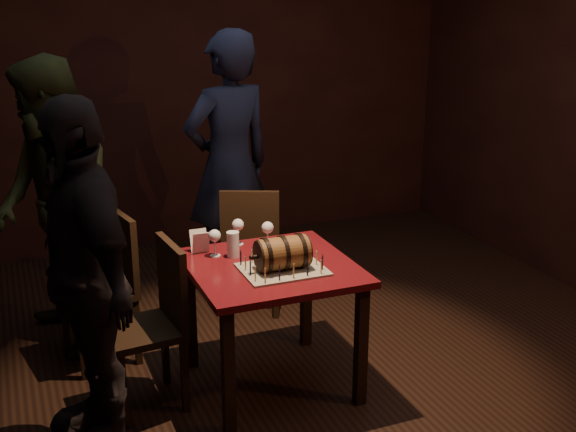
% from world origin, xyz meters
% --- Properties ---
extents(room_shell, '(5.04, 5.04, 2.80)m').
position_xyz_m(room_shell, '(0.00, 0.00, 1.40)').
color(room_shell, black).
rests_on(room_shell, ground).
extents(pub_table, '(0.90, 0.90, 0.75)m').
position_xyz_m(pub_table, '(-0.17, -0.16, 0.64)').
color(pub_table, '#450B11').
rests_on(pub_table, ground).
extents(cake_board, '(0.45, 0.35, 0.01)m').
position_xyz_m(cake_board, '(-0.14, -0.27, 0.76)').
color(cake_board, gray).
rests_on(cake_board, pub_table).
extents(barrel_cake, '(0.34, 0.20, 0.20)m').
position_xyz_m(barrel_cake, '(-0.14, -0.27, 0.85)').
color(barrel_cake, brown).
rests_on(barrel_cake, cake_board).
extents(birthday_candles, '(0.40, 0.30, 0.09)m').
position_xyz_m(birthday_candles, '(-0.14, -0.27, 0.80)').
color(birthday_candles, '#DBD283').
rests_on(birthday_candles, cake_board).
extents(wine_glass_left, '(0.07, 0.07, 0.16)m').
position_xyz_m(wine_glass_left, '(-0.42, 0.08, 0.87)').
color(wine_glass_left, silver).
rests_on(wine_glass_left, pub_table).
extents(wine_glass_mid, '(0.07, 0.07, 0.16)m').
position_xyz_m(wine_glass_mid, '(-0.23, 0.22, 0.87)').
color(wine_glass_mid, silver).
rests_on(wine_glass_mid, pub_table).
extents(wine_glass_right, '(0.07, 0.07, 0.16)m').
position_xyz_m(wine_glass_right, '(-0.09, 0.10, 0.87)').
color(wine_glass_right, silver).
rests_on(wine_glass_right, pub_table).
extents(pint_of_ale, '(0.07, 0.07, 0.15)m').
position_xyz_m(pint_of_ale, '(-0.33, 0.03, 0.82)').
color(pint_of_ale, silver).
rests_on(pint_of_ale, pub_table).
extents(menu_card, '(0.10, 0.05, 0.13)m').
position_xyz_m(menu_card, '(-0.48, 0.17, 0.81)').
color(menu_card, white).
rests_on(menu_card, pub_table).
extents(chair_back, '(0.53, 0.53, 0.93)m').
position_xyz_m(chair_back, '(0.05, 0.80, 0.52)').
color(chair_back, black).
rests_on(chair_back, ground).
extents(chair_left_rear, '(0.47, 0.47, 0.93)m').
position_xyz_m(chair_left_rear, '(-0.97, 0.52, 0.52)').
color(chair_left_rear, black).
rests_on(chair_left_rear, ground).
extents(chair_left_front, '(0.44, 0.44, 0.93)m').
position_xyz_m(chair_left_front, '(-0.81, -0.10, 0.52)').
color(chair_left_front, black).
rests_on(chair_left_front, ground).
extents(person_back, '(0.81, 0.63, 1.96)m').
position_xyz_m(person_back, '(0.03, 1.22, 0.98)').
color(person_back, '#1C2139').
rests_on(person_back, ground).
extents(person_left_rear, '(0.86, 1.02, 1.86)m').
position_xyz_m(person_left_rear, '(-1.24, 0.80, 0.93)').
color(person_left_rear, '#343E1F').
rests_on(person_left_rear, ground).
extents(person_left_front, '(0.63, 1.11, 1.78)m').
position_xyz_m(person_left_front, '(-1.19, -0.29, 0.89)').
color(person_left_front, black).
rests_on(person_left_front, ground).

